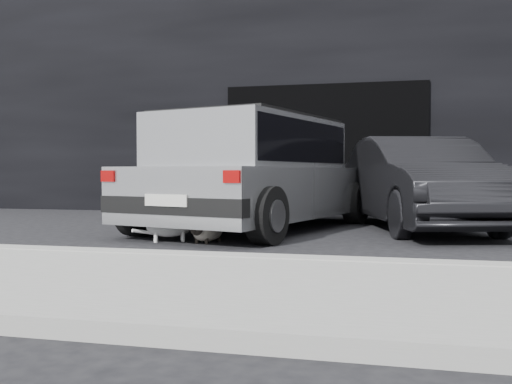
% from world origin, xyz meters
% --- Properties ---
extents(ground, '(80.00, 80.00, 0.00)m').
position_xyz_m(ground, '(0.00, 0.00, 0.00)').
color(ground, black).
rests_on(ground, ground).
extents(building_facade, '(34.00, 4.00, 5.00)m').
position_xyz_m(building_facade, '(1.00, 6.00, 2.50)').
color(building_facade, black).
rests_on(building_facade, ground).
extents(garage_opening, '(4.00, 0.10, 2.60)m').
position_xyz_m(garage_opening, '(1.00, 3.99, 1.30)').
color(garage_opening, black).
rests_on(garage_opening, ground).
extents(curb, '(18.00, 0.25, 0.12)m').
position_xyz_m(curb, '(1.00, -2.60, 0.06)').
color(curb, '#969691').
rests_on(curb, ground).
extents(sidewalk, '(18.00, 2.20, 0.11)m').
position_xyz_m(sidewalk, '(1.00, -3.80, 0.06)').
color(sidewalk, '#969691').
rests_on(sidewalk, ground).
extents(silver_hatchback, '(3.11, 4.84, 1.65)m').
position_xyz_m(silver_hatchback, '(0.38, 0.68, 0.90)').
color(silver_hatchback, '#ADAFB2').
rests_on(silver_hatchback, ground).
extents(second_car, '(2.55, 4.41, 1.37)m').
position_xyz_m(second_car, '(2.72, 1.26, 0.69)').
color(second_car, black).
rests_on(second_car, ground).
extents(cat_siamese, '(0.36, 0.80, 0.28)m').
position_xyz_m(cat_siamese, '(0.16, -0.95, 0.13)').
color(cat_siamese, beige).
rests_on(cat_siamese, ground).
extents(cat_white, '(0.74, 0.50, 0.38)m').
position_xyz_m(cat_white, '(-0.28, -0.93, 0.19)').
color(cat_white, silver).
rests_on(cat_white, ground).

